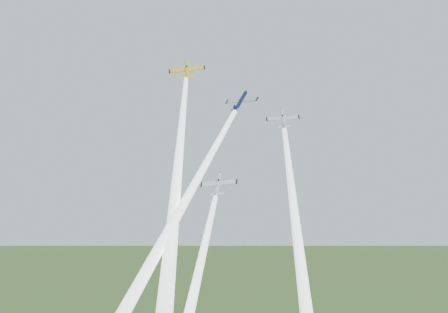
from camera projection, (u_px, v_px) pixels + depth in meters
plane_yellow at (187, 70)px, 124.63m from camera, size 10.50×8.79×7.74m
smoke_trail_yellow at (178, 171)px, 100.91m from camera, size 17.27×39.65×44.19m
plane_navy at (241, 101)px, 111.35m from camera, size 8.29×7.00×6.17m
smoke_trail_navy at (163, 241)px, 88.89m from camera, size 11.13×45.76×49.10m
plane_silver_right at (283, 119)px, 110.08m from camera, size 8.36×7.21×5.99m
smoke_trail_silver_right at (302, 275)px, 83.06m from camera, size 19.60×45.31×50.73m
plane_silver_low at (218, 184)px, 102.93m from camera, size 8.05×6.45×6.36m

